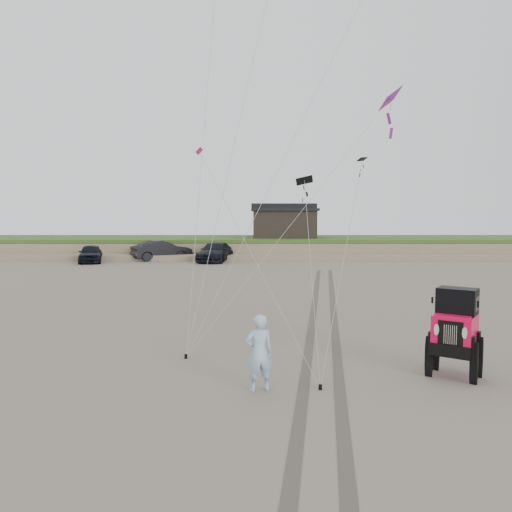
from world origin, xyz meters
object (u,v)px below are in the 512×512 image
(truck_b, at_px, (162,250))
(truck_c, at_px, (215,252))
(truck_a, at_px, (91,253))
(jeep, at_px, (454,342))
(cabin, at_px, (284,222))
(man, at_px, (259,353))

(truck_b, relative_size, truck_c, 0.94)
(truck_a, distance_m, jeep, 34.68)
(truck_a, xyz_separation_m, truck_c, (10.22, 0.96, 0.05))
(cabin, relative_size, truck_b, 1.23)
(truck_b, height_order, truck_c, truck_b)
(cabin, bearing_deg, jeep, -87.08)
(jeep, bearing_deg, truck_a, 155.98)
(truck_a, height_order, truck_c, truck_c)
(truck_b, bearing_deg, jeep, 173.02)
(truck_a, xyz_separation_m, jeep, (18.33, -29.45, 0.10))
(cabin, bearing_deg, truck_b, -151.46)
(truck_c, xyz_separation_m, man, (3.49, -31.34, 0.05))
(truck_c, distance_m, jeep, 31.47)
(cabin, height_order, jeep, cabin)
(truck_c, height_order, jeep, jeep)
(truck_c, bearing_deg, man, -73.69)
(truck_a, relative_size, truck_c, 0.80)
(cabin, distance_m, truck_b, 12.68)
(truck_b, height_order, man, truck_b)
(jeep, xyz_separation_m, man, (-4.62, -0.93, 0.00))
(jeep, bearing_deg, truck_c, 139.02)
(jeep, bearing_deg, cabin, 127.00)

